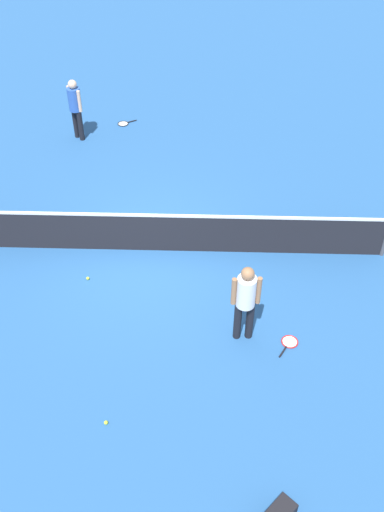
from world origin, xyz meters
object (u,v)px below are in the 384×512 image
object	(u,v)px
player_near_side	(246,298)
tennis_racket_far_player	(124,123)
tennis_ball_near_player	(106,423)
player_far_side	(75,105)
tennis_ball_midcourt	(88,278)
tennis_racket_near_player	(289,343)

from	to	relation	value
player_near_side	tennis_racket_far_player	distance (m)	8.57
player_near_side	tennis_ball_near_player	distance (m)	3.11
player_far_side	tennis_ball_midcourt	size ratio (longest dim) A/B	25.76
player_near_side	tennis_ball_midcourt	distance (m)	3.55
tennis_ball_near_player	tennis_ball_midcourt	bearing A→B (deg)	104.35
player_near_side	tennis_racket_far_player	size ratio (longest dim) A/B	2.89
tennis_racket_far_player	tennis_ball_near_player	xyz separation A→B (m)	(0.89, -9.82, 0.02)
tennis_racket_near_player	tennis_racket_far_player	bearing A→B (deg)	116.38
tennis_racket_far_player	tennis_ball_near_player	world-z (taller)	tennis_ball_near_player
player_far_side	tennis_racket_near_player	distance (m)	8.90
player_far_side	tennis_ball_near_player	world-z (taller)	player_far_side
player_near_side	tennis_ball_near_player	world-z (taller)	player_near_side
player_far_side	tennis_ball_near_player	bearing A→B (deg)	-77.33
tennis_racket_near_player	tennis_ball_midcourt	distance (m)	4.25
tennis_ball_near_player	tennis_racket_far_player	bearing A→B (deg)	95.18
player_near_side	tennis_racket_near_player	world-z (taller)	player_near_side
player_near_side	player_far_side	distance (m)	8.26
tennis_racket_near_player	tennis_ball_near_player	xyz separation A→B (m)	(-3.10, -1.77, 0.02)
tennis_racket_near_player	tennis_racket_far_player	xyz separation A→B (m)	(-4.00, 8.06, 0.00)
player_far_side	tennis_racket_far_player	world-z (taller)	player_far_side
tennis_ball_near_player	tennis_ball_midcourt	world-z (taller)	same
player_near_side	tennis_racket_far_player	bearing A→B (deg)	111.69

